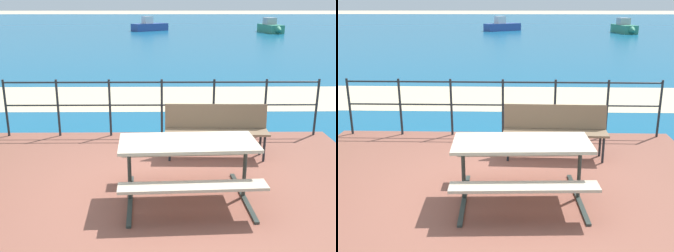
{
  "view_description": "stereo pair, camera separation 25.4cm",
  "coord_description": "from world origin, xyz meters",
  "views": [
    {
      "loc": [
        0.03,
        -4.95,
        2.53
      ],
      "look_at": [
        0.1,
        1.03,
        0.68
      ],
      "focal_mm": 42.83,
      "sensor_mm": 36.0,
      "label": 1
    },
    {
      "loc": [
        0.29,
        -4.94,
        2.53
      ],
      "look_at": [
        0.1,
        1.03,
        0.68
      ],
      "focal_mm": 42.83,
      "sensor_mm": 36.0,
      "label": 2
    }
  ],
  "objects": [
    {
      "name": "picnic_table",
      "position": [
        0.34,
        -0.21,
        0.67
      ],
      "size": [
        1.79,
        1.46,
        0.8
      ],
      "rotation": [
        0.0,
        0.0,
        0.05
      ],
      "color": "#BCAD93",
      "rests_on": "patio_paving"
    },
    {
      "name": "beach_strip",
      "position": [
        0.0,
        5.8,
        0.01
      ],
      "size": [
        54.01,
        3.18,
        0.01
      ],
      "primitive_type": "cube",
      "rotation": [
        0.0,
        0.0,
        -0.0
      ],
      "color": "beige",
      "rests_on": "ground"
    },
    {
      "name": "boat_near",
      "position": [
        -1.14,
        32.59,
        0.42
      ],
      "size": [
        3.64,
        2.94,
        1.3
      ],
      "rotation": [
        0.0,
        0.0,
        0.62
      ],
      "color": "#2D478C",
      "rests_on": "sea_water"
    },
    {
      "name": "railing_fence",
      "position": [
        0.0,
        2.42,
        0.73
      ],
      "size": [
        5.94,
        0.04,
        1.1
      ],
      "color": "#1E2328",
      "rests_on": "patio_paving"
    },
    {
      "name": "park_bench",
      "position": [
        0.89,
        1.32,
        0.59
      ],
      "size": [
        1.69,
        0.46,
        0.87
      ],
      "rotation": [
        0.0,
        0.0,
        -0.03
      ],
      "color": "#7A6047",
      "rests_on": "patio_paving"
    },
    {
      "name": "sea_water",
      "position": [
        0.0,
        40.0,
        0.01
      ],
      "size": [
        90.0,
        90.0,
        0.01
      ],
      "primitive_type": "cube",
      "color": "#145B84",
      "rests_on": "ground"
    },
    {
      "name": "boat_mid",
      "position": [
        9.19,
        29.96,
        0.45
      ],
      "size": [
        1.62,
        3.76,
        1.24
      ],
      "rotation": [
        0.0,
        0.0,
        4.87
      ],
      "color": "#338466",
      "rests_on": "sea_water"
    },
    {
      "name": "patio_paving",
      "position": [
        0.0,
        0.0,
        0.03
      ],
      "size": [
        6.4,
        5.2,
        0.06
      ],
      "primitive_type": "cube",
      "color": "brown",
      "rests_on": "ground"
    },
    {
      "name": "ground_plane",
      "position": [
        0.0,
        0.0,
        0.0
      ],
      "size": [
        240.0,
        240.0,
        0.0
      ],
      "primitive_type": "plane",
      "color": "beige"
    }
  ]
}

